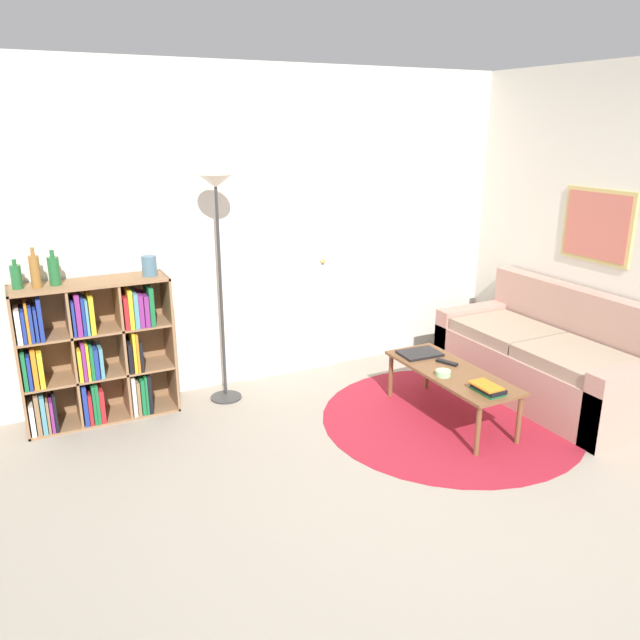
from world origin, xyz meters
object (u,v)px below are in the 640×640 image
at_px(bowl, 443,373).
at_px(bottle_middle, 35,271).
at_px(bottle_left, 16,277).
at_px(vase_on_shelf, 149,266).
at_px(bottle_right, 54,271).
at_px(laptop, 420,353).
at_px(floor_lamp, 217,219).
at_px(coffee_table, 451,375).
at_px(bookshelf, 93,354).
at_px(couch, 550,361).

distance_m(bowl, bottle_middle, 2.95).
distance_m(bottle_left, vase_on_shelf, 0.89).
bearing_deg(bottle_right, bottle_left, 178.01).
relative_size(bottle_right, vase_on_shelf, 1.68).
height_order(laptop, bottle_middle, bottle_middle).
bearing_deg(floor_lamp, coffee_table, -38.35).
bearing_deg(vase_on_shelf, bookshelf, -179.88).
relative_size(bottle_left, bottle_middle, 0.73).
bearing_deg(vase_on_shelf, bowl, -35.09).
xyz_separation_m(floor_lamp, coffee_table, (1.40, -1.11, -1.11)).
relative_size(bowl, vase_on_shelf, 0.75).
height_order(bottle_right, vase_on_shelf, bottle_right).
xyz_separation_m(laptop, bottle_left, (-2.78, 0.84, 0.75)).
bearing_deg(bottle_right, coffee_table, -25.43).
bearing_deg(bottle_left, bottle_middle, -14.46).
height_order(floor_lamp, vase_on_shelf, floor_lamp).
relative_size(couch, bottle_right, 7.28).
bearing_deg(floor_lamp, laptop, -27.69).
relative_size(floor_lamp, bowl, 16.15).
distance_m(coffee_table, bottle_left, 3.16).
bearing_deg(couch, bottle_right, 161.26).
bearing_deg(vase_on_shelf, bottle_right, 178.85).
bearing_deg(coffee_table, floor_lamp, 141.65).
bearing_deg(bookshelf, floor_lamp, -5.63).
bearing_deg(coffee_table, bottle_middle, 155.99).
distance_m(couch, laptop, 1.10).
height_order(floor_lamp, bottle_middle, floor_lamp).
bearing_deg(coffee_table, vase_on_shelf, 147.75).
bearing_deg(bottle_middle, coffee_table, -24.01).
bearing_deg(laptop, bottle_right, 161.81).
bearing_deg(coffee_table, couch, 0.24).
distance_m(floor_lamp, coffee_table, 2.10).
height_order(couch, bottle_left, bottle_left).
relative_size(floor_lamp, bottle_right, 7.18).
bearing_deg(coffee_table, bookshelf, 153.10).
distance_m(couch, vase_on_shelf, 3.27).
relative_size(bookshelf, couch, 0.60).
bearing_deg(floor_lamp, bottle_right, 174.59).
bearing_deg(bottle_right, bowl, -27.50).
xyz_separation_m(bookshelf, bowl, (2.25, -1.26, -0.11)).
bearing_deg(couch, bookshelf, 160.51).
height_order(bookshelf, couch, bookshelf).
xyz_separation_m(bowl, bottle_middle, (-2.56, 1.25, 0.77)).
bearing_deg(bowl, coffee_table, 24.29).
height_order(coffee_table, bowl, bowl).
bearing_deg(vase_on_shelf, bottle_left, 178.62).
xyz_separation_m(bookshelf, vase_on_shelf, (0.46, 0.00, 0.62)).
distance_m(coffee_table, bowl, 0.14).
relative_size(couch, coffee_table, 1.58).
distance_m(laptop, bottle_left, 3.00).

